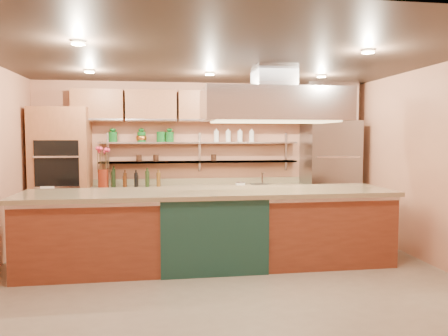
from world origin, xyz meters
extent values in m
cube|color=gray|center=(0.00, 0.00, -0.01)|extent=(6.00, 5.00, 0.02)
cube|color=black|center=(0.00, 0.00, 2.80)|extent=(6.00, 5.00, 0.02)
cube|color=#B77856|center=(0.00, 2.50, 1.40)|extent=(6.00, 0.04, 2.80)
cube|color=#B77856|center=(0.00, -2.50, 1.40)|extent=(6.00, 0.04, 2.80)
cube|color=#B77856|center=(3.00, 0.00, 1.40)|extent=(0.04, 5.00, 2.80)
cube|color=brown|center=(-2.45, 2.18, 1.15)|extent=(0.95, 0.64, 2.30)
cube|color=gray|center=(2.35, 2.14, 1.05)|extent=(0.95, 0.72, 2.10)
cube|color=tan|center=(-0.05, 2.20, 0.47)|extent=(3.84, 0.64, 0.93)
cube|color=#B2B4BA|center=(-0.05, 2.37, 1.35)|extent=(3.60, 0.26, 0.03)
cube|color=#B2B4BA|center=(-0.05, 2.37, 1.70)|extent=(3.60, 0.26, 0.03)
cube|color=brown|center=(0.00, 2.32, 2.35)|extent=(4.60, 0.36, 0.55)
cube|color=#B2B4BA|center=(0.82, 0.43, 2.25)|extent=(2.00, 1.00, 0.45)
cube|color=#FFE5A5|center=(0.00, 0.20, 2.77)|extent=(4.00, 2.80, 0.02)
cube|color=brown|center=(-0.08, 0.43, 0.53)|extent=(5.06, 1.15, 1.05)
cylinder|color=maroon|center=(-1.75, 2.15, 1.09)|extent=(0.21, 0.21, 0.32)
cube|color=black|center=(-1.19, 2.15, 1.07)|extent=(0.92, 0.38, 0.29)
cube|color=white|center=(0.66, 2.15, 0.97)|extent=(0.19, 0.16, 0.09)
cylinder|color=silver|center=(1.09, 2.25, 1.04)|extent=(0.03, 0.03, 0.22)
ellipsoid|color=orange|center=(-1.11, 2.37, 1.78)|extent=(0.23, 0.23, 0.14)
cylinder|color=#114F1A|center=(-0.76, 2.37, 1.81)|extent=(0.19, 0.19, 0.18)
camera|label=1|loc=(-0.76, -5.58, 1.79)|focal=35.00mm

